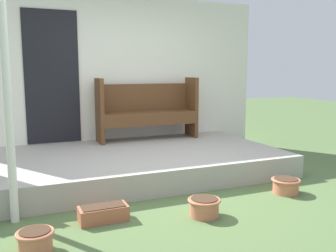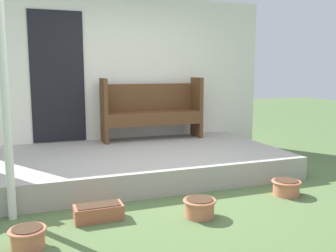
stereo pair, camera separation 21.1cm
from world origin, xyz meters
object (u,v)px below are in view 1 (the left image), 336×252
(flower_pot_middle, at_px, (204,206))
(flower_pot_left, at_px, (35,240))
(support_post, at_px, (8,107))
(flower_pot_right, at_px, (286,185))
(planter_box_rect, at_px, (103,213))
(bench, at_px, (147,108))

(flower_pot_middle, bearing_deg, flower_pot_left, -175.83)
(support_post, xyz_separation_m, flower_pot_right, (2.92, -0.34, -0.99))
(flower_pot_middle, distance_m, planter_box_rect, 0.98)
(flower_pot_middle, bearing_deg, planter_box_rect, 164.07)
(flower_pot_left, xyz_separation_m, flower_pot_middle, (1.57, 0.11, 0.00))
(support_post, height_order, bench, support_post)
(planter_box_rect, bearing_deg, support_post, 157.95)
(bench, relative_size, flower_pot_left, 5.41)
(support_post, relative_size, planter_box_rect, 4.73)
(bench, relative_size, planter_box_rect, 3.55)
(bench, xyz_separation_m, flower_pot_left, (-1.93, -2.72, -0.72))
(flower_pot_left, bearing_deg, flower_pot_right, 7.32)
(flower_pot_right, bearing_deg, flower_pot_middle, -168.63)
(flower_pot_middle, xyz_separation_m, planter_box_rect, (-0.94, 0.27, -0.03))
(flower_pot_left, bearing_deg, flower_pot_middle, 4.17)
(support_post, relative_size, flower_pot_middle, 6.66)
(support_post, xyz_separation_m, planter_box_rect, (0.77, -0.31, -1.01))
(flower_pot_left, relative_size, planter_box_rect, 0.66)
(flower_pot_left, xyz_separation_m, flower_pot_right, (2.78, 0.36, 0.00))
(bench, xyz_separation_m, flower_pot_middle, (-0.35, -2.60, -0.71))
(flower_pot_right, relative_size, planter_box_rect, 0.73)
(support_post, distance_m, bench, 2.90)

